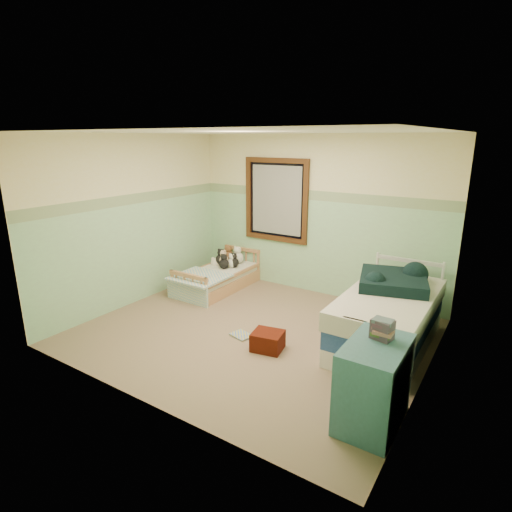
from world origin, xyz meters
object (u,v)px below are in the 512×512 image
Objects in this scene: twin_bed_frame at (386,336)px; floor_book at (241,335)px; toddler_bed_frame at (218,283)px; plush_floor_tan at (194,289)px; dresser at (374,384)px; red_pillow at (268,341)px; plush_floor_cream at (216,273)px.

floor_book is at bearing -154.24° from twin_bed_frame.
toddler_bed_frame is 0.51m from plush_floor_tan.
red_pillow is at bearing 157.04° from dresser.
plush_floor_tan is (0.14, -0.75, -0.02)m from plush_floor_cream.
twin_bed_frame is at bearing -8.82° from toddler_bed_frame.
red_pillow is (1.79, -1.33, 0.01)m from toddler_bed_frame.
twin_bed_frame is 1.55m from dresser.
twin_bed_frame reaches higher than toddler_bed_frame.
plush_floor_cream is 1.16× the size of plush_floor_tan.
dresser is 1.60m from red_pillow.
twin_bed_frame is 2.41× the size of dresser.
plush_floor_tan is 0.96× the size of floor_book.
plush_floor_cream is at bearing 133.17° from toddler_bed_frame.
plush_floor_cream reaches higher than toddler_bed_frame.
dresser reaches higher than red_pillow.
plush_floor_tan is at bearing 156.61° from dresser.
plush_floor_cream is at bearing 147.71° from dresser.
toddler_bed_frame is at bearing 143.37° from red_pillow.
plush_floor_tan is at bearing 166.82° from floor_book.
dresser is 2.15× the size of red_pillow.
floor_book is at bearing -26.89° from plush_floor_tan.
plush_floor_tan is at bearing -79.66° from plush_floor_cream.
toddler_bed_frame is 5.15× the size of plush_floor_cream.
plush_floor_cream is 1.11× the size of floor_book.
plush_floor_cream is at bearing 167.46° from twin_bed_frame.
plush_floor_tan is 1.61m from floor_book.
floor_book is (1.34, -1.23, -0.08)m from toddler_bed_frame.
plush_floor_cream is 0.82× the size of red_pillow.
floor_book is (-0.46, 0.10, -0.10)m from red_pillow.
plush_floor_cream is at bearing 100.34° from plush_floor_tan.
dresser reaches higher than plush_floor_tan.
plush_floor_tan is at bearing -100.93° from toddler_bed_frame.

